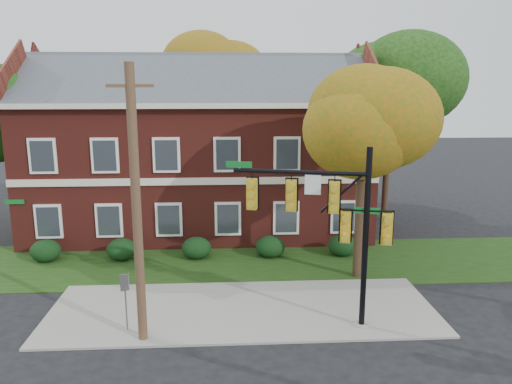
{
  "coord_description": "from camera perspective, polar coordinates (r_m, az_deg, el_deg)",
  "views": [
    {
      "loc": [
        -0.49,
        -15.93,
        8.09
      ],
      "look_at": [
        0.61,
        3.0,
        4.0
      ],
      "focal_mm": 35.0,
      "sensor_mm": 36.0,
      "label": 1
    }
  ],
  "objects": [
    {
      "name": "grass_strip",
      "position": [
        23.37,
        -1.93,
        -8.05
      ],
      "size": [
        30.0,
        6.0,
        0.04
      ],
      "primitive_type": "cube",
      "color": "#193811",
      "rests_on": "ground"
    },
    {
      "name": "hedge_center",
      "position": [
        23.91,
        -6.81,
        -6.38
      ],
      "size": [
        1.4,
        1.26,
        1.05
      ],
      "primitive_type": "ellipsoid",
      "color": "black",
      "rests_on": "ground"
    },
    {
      "name": "hedge_left",
      "position": [
        24.38,
        -15.1,
        -6.35
      ],
      "size": [
        1.4,
        1.26,
        1.05
      ],
      "primitive_type": "ellipsoid",
      "color": "black",
      "rests_on": "ground"
    },
    {
      "name": "hedge_far_left",
      "position": [
        25.33,
        -22.92,
        -6.21
      ],
      "size": [
        1.4,
        1.26,
        1.05
      ],
      "primitive_type": "ellipsoid",
      "color": "black",
      "rests_on": "ground"
    },
    {
      "name": "sidewalk",
      "position": [
        18.75,
        -1.54,
        -13.27
      ],
      "size": [
        14.0,
        5.0,
        0.08
      ],
      "primitive_type": "cube",
      "color": "gray",
      "rests_on": "ground"
    },
    {
      "name": "hedge_far_right",
      "position": [
        24.48,
        9.86,
        -6.02
      ],
      "size": [
        1.4,
        1.26,
        1.05
      ],
      "primitive_type": "ellipsoid",
      "color": "black",
      "rests_on": "ground"
    },
    {
      "name": "hedge_right",
      "position": [
        23.94,
        1.63,
        -6.26
      ],
      "size": [
        1.4,
        1.26,
        1.05
      ],
      "primitive_type": "ellipsoid",
      "color": "black",
      "rests_on": "ground"
    },
    {
      "name": "sign_post",
      "position": [
        17.26,
        -14.72,
        -11.11
      ],
      "size": [
        0.29,
        0.14,
        2.05
      ],
      "rotation": [
        0.0,
        0.0,
        0.37
      ],
      "color": "slate",
      "rests_on": "ground"
    },
    {
      "name": "tree_far_rear",
      "position": [
        35.73,
        -3.69,
        13.34
      ],
      "size": [
        6.84,
        6.46,
        11.52
      ],
      "color": "black",
      "rests_on": "ground"
    },
    {
      "name": "tree_near_right",
      "position": [
        20.65,
        12.88,
        7.91
      ],
      "size": [
        4.5,
        4.25,
        8.58
      ],
      "color": "black",
      "rests_on": "ground"
    },
    {
      "name": "traffic_signal",
      "position": [
        16.59,
        8.68,
        -2.85
      ],
      "size": [
        5.4,
        1.49,
        6.18
      ],
      "rotation": [
        0.0,
        0.0,
        -0.25
      ],
      "color": "gray",
      "rests_on": "ground"
    },
    {
      "name": "ground",
      "position": [
        17.87,
        -1.44,
        -14.76
      ],
      "size": [
        120.0,
        120.0,
        0.0
      ],
      "primitive_type": "plane",
      "color": "black",
      "rests_on": "ground"
    },
    {
      "name": "tree_left_rear",
      "position": [
        29.06,
        -26.35,
        8.14
      ],
      "size": [
        5.4,
        5.1,
        8.88
      ],
      "color": "black",
      "rests_on": "ground"
    },
    {
      "name": "apartment_building",
      "position": [
        28.09,
        -6.41,
        5.74
      ],
      "size": [
        18.8,
        8.8,
        9.74
      ],
      "color": "maroon",
      "rests_on": "ground"
    },
    {
      "name": "tree_right_rear",
      "position": [
        30.37,
        15.86,
        11.77
      ],
      "size": [
        6.3,
        5.95,
        10.62
      ],
      "color": "black",
      "rests_on": "ground"
    },
    {
      "name": "utility_pole",
      "position": [
        15.62,
        -13.5,
        -1.72
      ],
      "size": [
        1.3,
        0.59,
        8.74
      ],
      "rotation": [
        0.0,
        0.0,
        0.37
      ],
      "color": "brown",
      "rests_on": "ground"
    }
  ]
}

